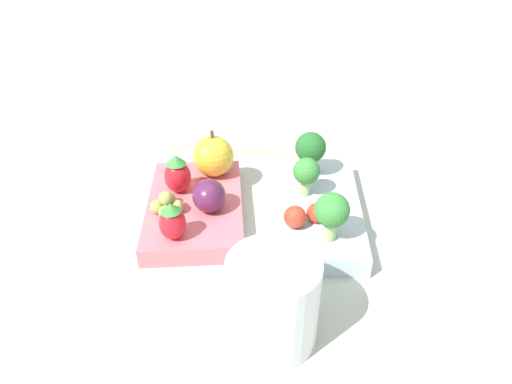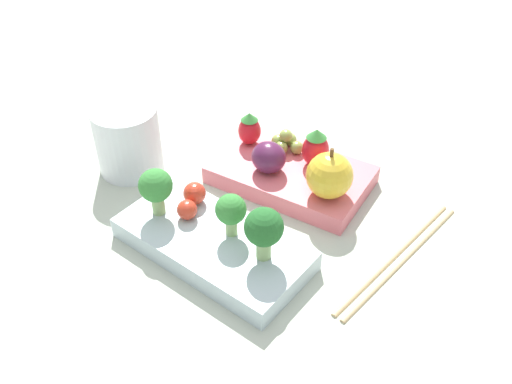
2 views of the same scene
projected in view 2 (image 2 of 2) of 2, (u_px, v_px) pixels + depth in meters
The scene contains 15 objects.
ground_plane at pixel (250, 215), 0.64m from camera, with size 4.00×4.00×0.00m, color #ADB7A3.
bento_box_savoury at pixel (216, 245), 0.59m from camera, with size 0.21×0.12×0.02m.
bento_box_fruit at pixel (291, 175), 0.68m from camera, with size 0.18×0.12×0.02m.
broccoli_floret_0 at pixel (231, 211), 0.56m from camera, with size 0.03×0.03×0.05m.
broccoli_floret_1 at pixel (156, 187), 0.59m from camera, with size 0.04×0.04×0.05m.
broccoli_floret_2 at pixel (264, 229), 0.54m from camera, with size 0.04×0.04×0.06m.
cherry_tomato_0 at pixel (187, 210), 0.60m from camera, with size 0.02×0.02×0.02m.
cherry_tomato_1 at pixel (195, 193), 0.61m from camera, with size 0.02×0.02×0.02m.
apple at pixel (329, 175), 0.62m from camera, with size 0.05×0.05×0.06m.
strawberry_0 at pixel (316, 148), 0.66m from camera, with size 0.03×0.03×0.05m.
strawberry_1 at pixel (249, 129), 0.70m from camera, with size 0.03×0.03×0.04m.
plum at pixel (269, 157), 0.66m from camera, with size 0.04×0.04×0.04m.
grape_cluster at pixel (286, 142), 0.69m from camera, with size 0.04×0.04×0.03m.
drinking_cup at pixel (128, 140), 0.68m from camera, with size 0.08×0.08×0.08m.
chopsticks_pair at pixel (399, 257), 0.59m from camera, with size 0.05×0.21×0.01m.
Camera 2 is at (-0.26, 0.40, 0.43)m, focal length 40.00 mm.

